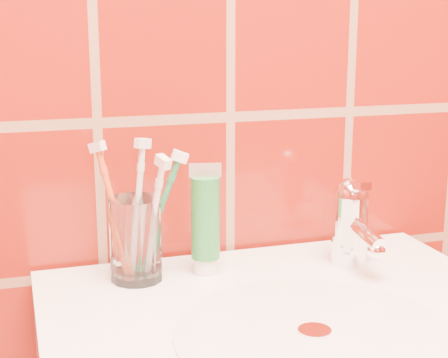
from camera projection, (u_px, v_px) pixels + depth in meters
name	position (u px, v px, depth m)	size (l,w,h in m)	color
glass_tumbler	(136.00, 239.00, 0.86)	(0.07, 0.07, 0.11)	white
toothpaste_tube	(205.00, 223.00, 0.88)	(0.04, 0.04, 0.15)	white
faucet	(352.00, 219.00, 0.92)	(0.05, 0.11, 0.12)	white
toothbrush_0	(138.00, 209.00, 0.87)	(0.04, 0.04, 0.19)	silver
toothbrush_1	(115.00, 212.00, 0.86)	(0.06, 0.06, 0.18)	#D05224
toothbrush_2	(158.00, 215.00, 0.87)	(0.08, 0.03, 0.17)	#1F7443
toothbrush_3	(153.00, 220.00, 0.85)	(0.04, 0.07, 0.17)	white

